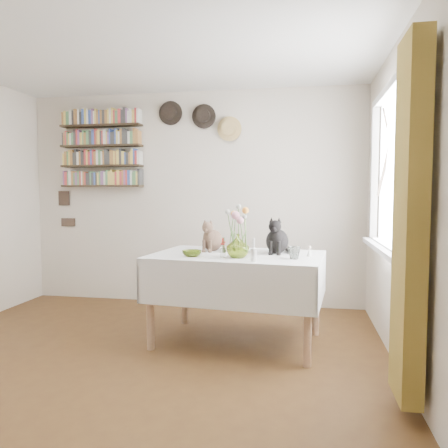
% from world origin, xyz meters
% --- Properties ---
extents(room, '(4.08, 4.58, 2.58)m').
position_xyz_m(room, '(0.00, 0.00, 1.25)').
color(room, '#583918').
rests_on(room, ground).
extents(window, '(0.12, 1.52, 1.32)m').
position_xyz_m(window, '(1.97, 0.80, 1.40)').
color(window, white).
rests_on(window, room).
extents(curtain, '(0.12, 0.38, 2.10)m').
position_xyz_m(curtain, '(1.90, -0.12, 1.15)').
color(curtain, brown).
rests_on(curtain, room).
extents(dining_table, '(1.55, 1.09, 0.78)m').
position_xyz_m(dining_table, '(0.73, 0.95, 0.59)').
color(dining_table, white).
rests_on(dining_table, room).
extents(tabby_cat, '(0.25, 0.29, 0.30)m').
position_xyz_m(tabby_cat, '(0.47, 1.14, 0.93)').
color(tabby_cat, brown).
rests_on(tabby_cat, dining_table).
extents(black_cat, '(0.25, 0.30, 0.33)m').
position_xyz_m(black_cat, '(1.07, 1.08, 0.95)').
color(black_cat, black).
rests_on(black_cat, dining_table).
extents(flower_vase, '(0.21, 0.21, 0.20)m').
position_xyz_m(flower_vase, '(0.77, 0.74, 0.88)').
color(flower_vase, '#ACC446').
rests_on(flower_vase, dining_table).
extents(green_bowl, '(0.17, 0.17, 0.05)m').
position_xyz_m(green_bowl, '(0.38, 0.74, 0.81)').
color(green_bowl, '#ACC446').
rests_on(green_bowl, dining_table).
extents(drinking_glass, '(0.14, 0.14, 0.10)m').
position_xyz_m(drinking_glass, '(1.23, 0.75, 0.83)').
color(drinking_glass, white).
rests_on(drinking_glass, dining_table).
extents(candlestick, '(0.05, 0.05, 0.18)m').
position_xyz_m(candlestick, '(0.92, 0.55, 0.84)').
color(candlestick, white).
rests_on(candlestick, dining_table).
extents(berry_jar, '(0.05, 0.05, 0.19)m').
position_xyz_m(berry_jar, '(0.64, 0.74, 0.86)').
color(berry_jar, white).
rests_on(berry_jar, dining_table).
extents(porcelain_figurine, '(0.05, 0.05, 0.09)m').
position_xyz_m(porcelain_figurine, '(1.35, 0.91, 0.82)').
color(porcelain_figurine, white).
rests_on(porcelain_figurine, dining_table).
extents(flower_bouquet, '(0.17, 0.13, 0.39)m').
position_xyz_m(flower_bouquet, '(0.77, 0.75, 1.12)').
color(flower_bouquet, '#4C7233').
rests_on(flower_bouquet, flower_vase).
extents(bookshelf_unit, '(1.00, 0.16, 0.91)m').
position_xyz_m(bookshelf_unit, '(-1.10, 2.16, 1.84)').
color(bookshelf_unit, '#312516').
rests_on(bookshelf_unit, room).
extents(wall_hats, '(0.98, 0.09, 0.48)m').
position_xyz_m(wall_hats, '(0.12, 2.19, 2.17)').
color(wall_hats, black).
rests_on(wall_hats, room).
extents(wall_art_plaques, '(0.21, 0.02, 0.44)m').
position_xyz_m(wall_art_plaques, '(-1.63, 2.23, 1.12)').
color(wall_art_plaques, '#38281E').
rests_on(wall_art_plaques, room).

